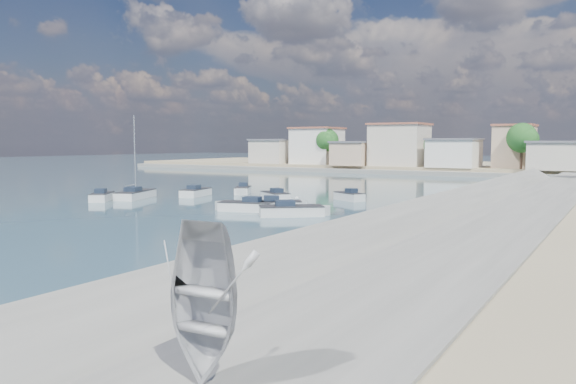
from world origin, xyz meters
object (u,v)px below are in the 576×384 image
Objects in this scene: motorboat_a at (102,197)px; motorboat_d at (244,207)px; motorboat_g at (243,191)px; sailboat at (137,194)px; motorboat_f at (348,197)px; motorboat_b at (279,206)px; motorboat_c at (274,196)px; motorboat_e at (197,193)px; motorboat_h at (295,211)px; overturned_dinghy at (203,369)px.

motorboat_a is 17.55m from motorboat_d.
motorboat_g is 0.48× the size of sailboat.
motorboat_a is 1.09× the size of motorboat_f.
motorboat_b is 8.92m from motorboat_c.
motorboat_e and motorboat_h have the same top height.
motorboat_e is (-14.91, 6.44, 0.00)m from motorboat_b.
motorboat_g and motorboat_h have the same top height.
motorboat_f is (21.32, 13.35, -0.00)m from motorboat_a.
motorboat_g is at bearing 59.07° from motorboat_e.
motorboat_b is 10.96m from motorboat_f.
overturned_dinghy reaches higher than motorboat_d.
motorboat_a is 17.57m from motorboat_c.
motorboat_d is at bearing -11.25° from sailboat.
motorboat_b and motorboat_c have the same top height.
motorboat_e is at bearing 127.32° from overturned_dinghy.
motorboat_c and motorboat_d have the same top height.
motorboat_e is at bearing 153.49° from motorboat_h.
motorboat_f is 48.77m from overturned_dinghy.
motorboat_a is at bearing -118.70° from motorboat_e.
motorboat_g is at bearing 121.91° from overturned_dinghy.
sailboat is (-6.62, -10.05, 0.03)m from motorboat_g.
motorboat_d and motorboat_g have the same top height.
motorboat_c is at bearing 33.73° from motorboat_a.
motorboat_c and motorboat_f have the same top height.
sailboat is (-16.44, 3.27, 0.03)m from motorboat_d.
motorboat_g is 20.46m from motorboat_h.
motorboat_h is (8.29, -9.80, -0.00)m from motorboat_c.
motorboat_c is 48.60m from overturned_dinghy.
overturned_dinghy is at bearing -49.26° from motorboat_e.
motorboat_e is at bearing -120.93° from motorboat_g.
motorboat_a is 0.93× the size of motorboat_b.
motorboat_d and motorboat_h have the same top height.
motorboat_g is (-6.88, 3.93, 0.00)m from motorboat_c.
motorboat_d is 13.52m from motorboat_f.
overturned_dinghy is at bearing -54.68° from motorboat_g.
overturned_dinghy is (22.35, -32.07, 1.69)m from motorboat_d.
motorboat_a is 0.98× the size of motorboat_g.
motorboat_h is at bearing 114.81° from overturned_dinghy.
motorboat_b is 16.24m from motorboat_e.
motorboat_c is 1.57× the size of overturned_dinghy.
motorboat_b is 1.05× the size of motorboat_g.
motorboat_b is 1.61× the size of overturned_dinghy.
overturned_dinghy reaches higher than motorboat_g.
motorboat_h is (3.11, -2.54, 0.00)m from motorboat_b.
motorboat_d is 16.76m from sailboat.
overturned_dinghy is at bearing -42.34° from sailboat.
motorboat_h is at bearing -42.14° from motorboat_g.
overturned_dinghy is (39.90, -31.71, 1.69)m from motorboat_a.
motorboat_d is 16.54m from motorboat_g.
motorboat_e is 1.31× the size of motorboat_f.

